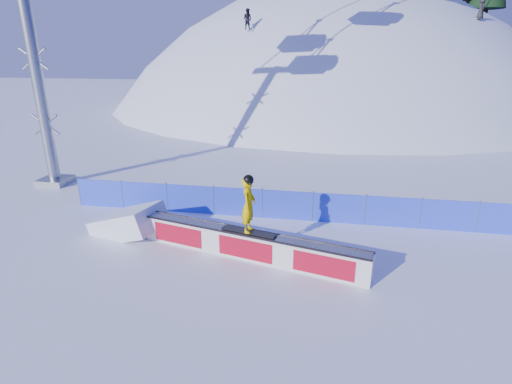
# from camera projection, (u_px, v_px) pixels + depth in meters

# --- Properties ---
(ground) EXTENTS (160.00, 160.00, 0.00)m
(ground) POSITION_uv_depth(u_px,v_px,m) (340.00, 286.00, 11.45)
(ground) COLOR white
(ground) RESTS_ON ground
(snow_hill) EXTENTS (64.00, 64.00, 64.00)m
(snow_hill) POSITION_uv_depth(u_px,v_px,m) (324.00, 233.00, 56.45)
(snow_hill) COLOR white
(snow_hill) RESTS_ON ground
(safety_fence) EXTENTS (22.05, 0.05, 1.30)m
(safety_fence) POSITION_uv_depth(u_px,v_px,m) (339.00, 209.00, 15.42)
(safety_fence) COLOR blue
(safety_fence) RESTS_ON ground
(rail_box) EXTENTS (7.70, 2.41, 0.94)m
(rail_box) POSITION_uv_depth(u_px,v_px,m) (248.00, 245.00, 12.82)
(rail_box) COLOR white
(rail_box) RESTS_ON ground
(snow_ramp) EXTENTS (2.91, 2.20, 1.62)m
(snow_ramp) POSITION_uv_depth(u_px,v_px,m) (130.00, 232.00, 14.84)
(snow_ramp) COLOR white
(snow_ramp) RESTS_ON ground
(snowboarder) EXTENTS (1.84, 0.76, 1.90)m
(snowboarder) POSITION_uv_depth(u_px,v_px,m) (249.00, 205.00, 12.34)
(snowboarder) COLOR black
(snowboarder) RESTS_ON rail_box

